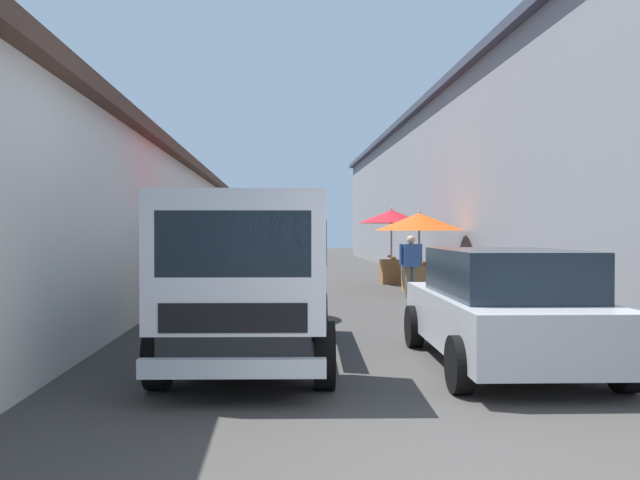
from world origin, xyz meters
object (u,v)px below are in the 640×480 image
at_px(fruit_stall_near_right, 391,225).
at_px(delivery_truck, 248,286).
at_px(fruit_stall_far_right, 419,231).
at_px(vendor_in_shade, 411,262).
at_px(hatchback_car, 503,307).
at_px(vendor_by_crates, 250,267).
at_px(fruit_stall_mid_lane, 234,225).

relative_size(fruit_stall_near_right, delivery_truck, 0.48).
xyz_separation_m(fruit_stall_far_right, vendor_in_shade, (-1.47, 0.53, -0.79)).
bearing_deg(fruit_stall_near_right, hatchback_car, 176.42).
distance_m(hatchback_car, vendor_in_shade, 8.23).
relative_size(hatchback_car, vendor_by_crates, 2.61).
bearing_deg(hatchback_car, vendor_in_shade, -3.82).
height_order(vendor_by_crates, vendor_in_shade, vendor_in_shade).
distance_m(fruit_stall_mid_lane, hatchback_car, 5.99).
relative_size(fruit_stall_near_right, hatchback_car, 0.61).
height_order(fruit_stall_near_right, vendor_in_shade, fruit_stall_near_right).
xyz_separation_m(fruit_stall_near_right, delivery_truck, (-12.58, 3.90, -0.82)).
height_order(fruit_stall_mid_lane, hatchback_car, fruit_stall_mid_lane).
xyz_separation_m(fruit_stall_mid_lane, vendor_by_crates, (2.11, -0.21, -0.92)).
height_order(fruit_stall_mid_lane, vendor_in_shade, fruit_stall_mid_lane).
xyz_separation_m(fruit_stall_near_right, hatchback_car, (-12.32, 0.77, -1.12)).
height_order(fruit_stall_near_right, delivery_truck, fruit_stall_near_right).
relative_size(fruit_stall_far_right, vendor_in_shade, 1.58).
bearing_deg(hatchback_car, vendor_by_crates, 26.73).
height_order(delivery_truck, vendor_by_crates, delivery_truck).
bearing_deg(vendor_by_crates, fruit_stall_far_right, -57.10).
bearing_deg(fruit_stall_near_right, vendor_by_crates, 143.01).
distance_m(delivery_truck, vendor_in_shade, 9.22).
relative_size(hatchback_car, vendor_in_shade, 2.54).
bearing_deg(fruit_stall_near_right, fruit_stall_mid_lane, 150.19).
xyz_separation_m(delivery_truck, vendor_in_shade, (8.46, -3.67, -0.15)).
xyz_separation_m(fruit_stall_near_right, fruit_stall_mid_lane, (-7.66, 4.39, -0.07)).
relative_size(fruit_stall_near_right, vendor_in_shade, 1.55).
distance_m(fruit_stall_near_right, vendor_by_crates, 7.02).
relative_size(delivery_truck, vendor_by_crates, 3.29).
bearing_deg(fruit_stall_near_right, delivery_truck, 162.79).
xyz_separation_m(delivery_truck, vendor_by_crates, (7.02, 0.29, -0.18)).
relative_size(fruit_stall_mid_lane, vendor_in_shade, 1.57).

